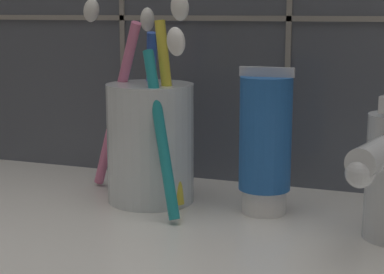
# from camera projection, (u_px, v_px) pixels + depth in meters

# --- Properties ---
(sink_counter) EXTENTS (0.68, 0.39, 0.02)m
(sink_counter) POSITION_uv_depth(u_px,v_px,m) (205.00, 265.00, 0.45)
(sink_counter) COLOR silver
(sink_counter) RESTS_ON ground
(toothbrush_cup) EXTENTS (0.14, 0.13, 0.18)m
(toothbrush_cup) POSITION_uv_depth(u_px,v_px,m) (150.00, 138.00, 0.56)
(toothbrush_cup) COLOR silver
(toothbrush_cup) RESTS_ON sink_counter
(toothpaste_tube) EXTENTS (0.05, 0.04, 0.12)m
(toothpaste_tube) POSITION_uv_depth(u_px,v_px,m) (265.00, 143.00, 0.53)
(toothpaste_tube) COLOR white
(toothpaste_tube) RESTS_ON sink_counter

